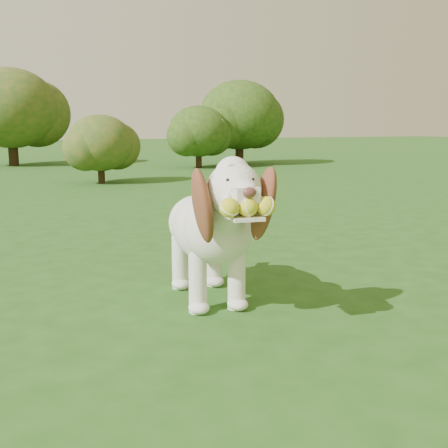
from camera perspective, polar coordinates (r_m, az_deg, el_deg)
name	(u,v)px	position (r m, az deg, el deg)	size (l,w,h in m)	color
ground	(167,285)	(3.65, -5.80, -6.16)	(80.00, 80.00, 0.00)	#214B15
dog	(211,224)	(3.16, -1.34, -0.05)	(0.56, 1.33, 0.87)	white
shrub_d	(199,131)	(13.76, -2.60, 9.39)	(1.45, 1.45, 1.50)	#382314
shrub_c	(100,143)	(10.23, -12.46, 8.03)	(1.17, 1.17, 1.21)	#382314
shrub_i	(11,108)	(15.54, -20.87, 10.92)	(2.38, 2.38, 2.47)	#382314
shrub_f	(240,115)	(14.95, 1.60, 11.00)	(2.12, 2.12, 2.19)	#382314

